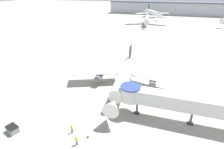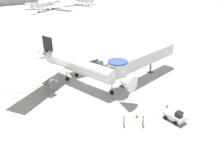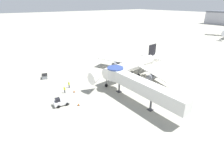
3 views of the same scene
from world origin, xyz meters
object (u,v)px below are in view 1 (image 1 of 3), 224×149
Objects in this scene: background_jet_gold_tail at (147,19)px; ground_crew_marshaller at (72,128)px; ground_crew_wing_walker at (76,140)px; background_jet_green_tail at (153,13)px; traffic_cone_starboard_wing at (172,101)px; traffic_cone_near_nose at (88,136)px; service_container_gray at (12,129)px; jet_bridge at (169,100)px; main_airplane at (125,76)px.

ground_crew_marshaller is at bearing -94.78° from background_jet_gold_tail.
background_jet_green_tail is at bearing -106.21° from ground_crew_wing_walker.
traffic_cone_near_nose reaches higher than traffic_cone_starboard_wing.
background_jet_gold_tail is (5.10, 118.53, 3.66)m from service_container_gray.
ground_crew_wing_walker is 155.18m from background_jet_green_tail.
jet_bridge is at bearing -158.65° from ground_crew_wing_walker.
background_jet_green_tail is at bearing 83.61° from background_jet_gold_tail.
ground_crew_marshaller is at bearing -63.84° from ground_crew_wing_walker.
jet_bridge reaches higher than traffic_cone_starboard_wing.
jet_bridge reaches higher than traffic_cone_near_nose.
ground_crew_wing_walker is (2.13, -2.11, 0.03)m from ground_crew_marshaller.
main_airplane is at bearing 139.82° from jet_bridge.
background_jet_green_tail is (-10.28, 134.38, 1.27)m from main_airplane.
main_airplane is 16.85× the size of ground_crew_marshaller.
traffic_cone_starboard_wing is at bearing -147.73° from ground_crew_wing_walker.
traffic_cone_near_nose is at bearing 13.63° from service_container_gray.
background_jet_green_tail is at bearing 61.00° from ground_crew_marshaller.
background_jet_gold_tail is at bearing 61.40° from ground_crew_marshaller.
ground_crew_wing_walker is at bearing -113.80° from background_jet_green_tail.
background_jet_gold_tail is (-21.64, 99.32, 3.94)m from traffic_cone_starboard_wing.
service_container_gray is (-14.76, -21.75, -3.05)m from main_airplane.
ground_crew_wing_walker is (-14.38, -18.01, 0.71)m from traffic_cone_starboard_wing.
jet_bridge is 0.68× the size of background_jet_gold_tail.
traffic_cone_near_nose is (-12.53, -9.51, -4.15)m from jet_bridge.
traffic_cone_starboard_wing is at bearing -85.04° from background_jet_gold_tail.
main_airplane reaches higher than jet_bridge.
main_airplane is 0.92× the size of background_jet_gold_tail.
jet_bridge is 107.80m from background_jet_gold_tail.
background_jet_green_tail is (-5.75, 152.82, 3.91)m from ground_crew_marshaller.
main_airplane is 97.26m from background_jet_gold_tail.
traffic_cone_starboard_wing is at bearing 50.05° from traffic_cone_near_nose.
ground_crew_marshaller is at bearing -114.56° from background_jet_green_tail.
traffic_cone_near_nose is 0.02× the size of background_jet_gold_tail.
background_jet_gold_tail reaches higher than service_container_gray.
main_airplane is at bearing 55.85° from service_container_gray.
background_jet_gold_tail is (-20.80, 105.78, -0.22)m from jet_bridge.
traffic_cone_near_nose is at bearing -100.10° from main_airplane.
main_airplane is at bearing 45.06° from ground_crew_marshaller.
jet_bridge is at bearing -44.75° from main_airplane.
traffic_cone_near_nose is 0.41× the size of ground_crew_marshaller.
traffic_cone_starboard_wing is 0.02× the size of background_jet_gold_tail.
service_container_gray is 0.08× the size of background_jet_green_tail.
background_jet_green_tail is (-21.42, 143.38, 0.43)m from jet_bridge.
background_jet_green_tail reaches higher than main_airplane.
traffic_cone_starboard_wing is 138.80m from background_jet_green_tail.
service_container_gray is 0.08× the size of background_jet_gold_tail.
traffic_cone_starboard_wing is at bearing -17.83° from main_airplane.
main_airplane is at bearing 167.99° from traffic_cone_starboard_wing.
traffic_cone_near_nose is 115.65m from background_jet_gold_tail.
main_airplane is 19.18m from ground_crew_marshaller.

